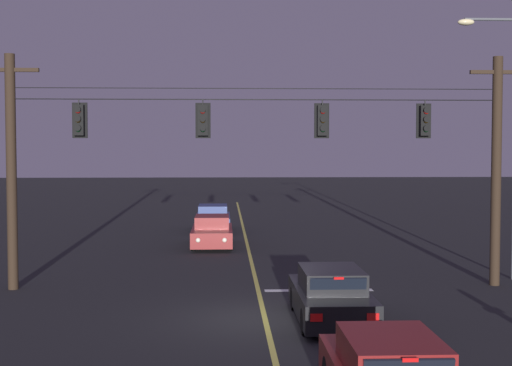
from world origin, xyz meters
TOP-DOWN VIEW (x-y plane):
  - ground_plane at (0.00, 0.00)m, footprint 180.00×180.00m
  - lane_centre_stripe at (0.00, 10.30)m, footprint 0.14×60.00m
  - stop_bar_paint at (1.90, 3.70)m, footprint 3.40×0.36m
  - signal_span_assembly at (0.00, 4.30)m, footprint 17.25×0.32m
  - traffic_light_leftmost at (-5.61, 4.28)m, footprint 0.48×0.41m
  - traffic_light_left_inner at (-1.73, 4.28)m, footprint 0.48×0.41m
  - traffic_light_centre at (2.07, 4.28)m, footprint 0.48×0.41m
  - traffic_light_right_inner at (5.37, 4.28)m, footprint 0.48×0.41m
  - car_waiting_near_lane at (1.68, -0.36)m, footprint 1.80×4.33m
  - car_oncoming_lead at (-1.60, 13.93)m, footprint 1.80×4.42m
  - car_oncoming_trailing at (-1.66, 20.02)m, footprint 1.80×4.42m
  - street_lamp_corner at (8.46, 5.30)m, footprint 2.11×0.30m

SIDE VIEW (x-z plane):
  - ground_plane at x=0.00m, z-range 0.00..0.00m
  - lane_centre_stripe at x=0.00m, z-range 0.00..0.01m
  - stop_bar_paint at x=1.90m, z-range 0.00..0.01m
  - car_oncoming_lead at x=-1.60m, z-range -0.05..1.34m
  - car_oncoming_trailing at x=-1.66m, z-range -0.05..1.34m
  - car_waiting_near_lane at x=1.68m, z-range -0.05..1.34m
  - signal_span_assembly at x=0.00m, z-range 0.15..7.54m
  - street_lamp_corner at x=8.46m, z-range 0.83..9.69m
  - traffic_light_leftmost at x=-5.61m, z-range 4.73..5.95m
  - traffic_light_left_inner at x=-1.73m, z-range 4.73..5.95m
  - traffic_light_centre at x=2.07m, z-range 4.73..5.95m
  - traffic_light_right_inner at x=5.37m, z-range 4.73..5.95m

